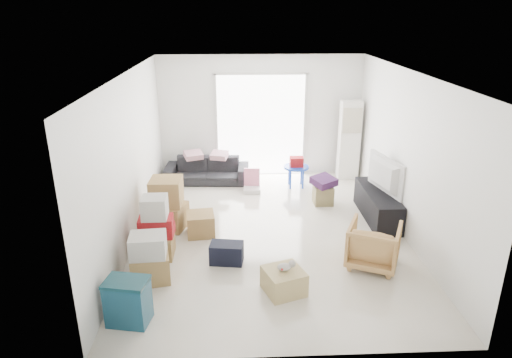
{
  "coord_description": "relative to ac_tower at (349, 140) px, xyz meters",
  "views": [
    {
      "loc": [
        -0.56,
        -7.02,
        3.62
      ],
      "look_at": [
        -0.23,
        0.2,
        0.91
      ],
      "focal_mm": 32.0,
      "sensor_mm": 36.0,
      "label": 1
    }
  ],
  "objects": [
    {
      "name": "plush_bunny",
      "position": [
        -1.87,
        -4.41,
        -0.49
      ],
      "size": [
        0.26,
        0.15,
        0.13
      ],
      "rotation": [
        0.0,
        0.0,
        0.37
      ],
      "color": "#B2ADA8",
      "rests_on": "wood_crate"
    },
    {
      "name": "duffel_bag",
      "position": [
        -2.68,
        -3.61,
        -0.72
      ],
      "size": [
        0.53,
        0.36,
        0.31
      ],
      "primitive_type": "cube",
      "rotation": [
        0.0,
        0.0,
        -0.14
      ],
      "color": "black",
      "rests_on": "room_shell"
    },
    {
      "name": "box_stack_b",
      "position": [
        -3.75,
        -3.36,
        -0.45
      ],
      "size": [
        0.53,
        0.49,
        0.99
      ],
      "rotation": [
        0.0,
        0.0,
        -0.0
      ],
      "color": "olive",
      "rests_on": "room_shell"
    },
    {
      "name": "television",
      "position": [
        0.05,
        -2.17,
        -0.28
      ],
      "size": [
        0.88,
        1.22,
        0.14
      ],
      "primitive_type": "imported",
      "rotation": [
        0.0,
        0.0,
        1.81
      ],
      "color": "black",
      "rests_on": "tv_console"
    },
    {
      "name": "storage_bins",
      "position": [
        -3.85,
        -4.96,
        -0.58
      ],
      "size": [
        0.57,
        0.45,
        0.59
      ],
      "rotation": [
        0.0,
        0.0,
        -0.19
      ],
      "color": "navy",
      "rests_on": "room_shell"
    },
    {
      "name": "room_shell",
      "position": [
        -1.95,
        -2.65,
        0.48
      ],
      "size": [
        4.98,
        6.48,
        3.18
      ],
      "color": "silver",
      "rests_on": "ground"
    },
    {
      "name": "blanket",
      "position": [
        -0.82,
        -1.47,
        -0.44
      ],
      "size": [
        0.55,
        0.55,
        0.14
      ],
      "primitive_type": "cube",
      "rotation": [
        0.0,
        0.0,
        0.51
      ],
      "color": "#452051",
      "rests_on": "ottoman"
    },
    {
      "name": "kids_table",
      "position": [
        -1.23,
        -0.53,
        -0.4
      ],
      "size": [
        0.54,
        0.54,
        0.66
      ],
      "rotation": [
        0.0,
        0.0,
        -0.39
      ],
      "color": "#153EBE",
      "rests_on": "room_shell"
    },
    {
      "name": "ottoman",
      "position": [
        -0.82,
        -1.47,
        -0.69
      ],
      "size": [
        0.38,
        0.38,
        0.37
      ],
      "primitive_type": "cube",
      "rotation": [
        0.0,
        0.0,
        0.03
      ],
      "color": "#8E7F52",
      "rests_on": "room_shell"
    },
    {
      "name": "wood_crate",
      "position": [
        -1.9,
        -4.41,
        -0.71
      ],
      "size": [
        0.64,
        0.64,
        0.33
      ],
      "primitive_type": "cube",
      "rotation": [
        0.0,
        0.0,
        0.35
      ],
      "color": "tan",
      "rests_on": "room_shell"
    },
    {
      "name": "pillow_right",
      "position": [
        -2.88,
        -0.18,
        -0.1
      ],
      "size": [
        0.42,
        0.37,
        0.12
      ],
      "primitive_type": "cube",
      "rotation": [
        0.0,
        0.0,
        -0.28
      ],
      "color": "#BF8B9C",
      "rests_on": "sofa"
    },
    {
      "name": "box_stack_a",
      "position": [
        -3.75,
        -4.05,
        -0.54
      ],
      "size": [
        0.61,
        0.54,
        0.71
      ],
      "rotation": [
        0.0,
        0.0,
        0.08
      ],
      "color": "olive",
      "rests_on": "room_shell"
    },
    {
      "name": "pillow_left",
      "position": [
        -3.44,
        -0.14,
        -0.1
      ],
      "size": [
        0.51,
        0.45,
        0.13
      ],
      "primitive_type": "cube",
      "rotation": [
        0.0,
        0.0,
        0.35
      ],
      "color": "#BF8B9C",
      "rests_on": "sofa"
    },
    {
      "name": "box_stack_c",
      "position": [
        -3.72,
        -2.38,
        -0.43
      ],
      "size": [
        0.73,
        0.66,
        0.91
      ],
      "rotation": [
        0.0,
        0.0,
        -0.17
      ],
      "color": "olive",
      "rests_on": "room_shell"
    },
    {
      "name": "ac_tower",
      "position": [
        0.0,
        0.0,
        0.0
      ],
      "size": [
        0.45,
        0.3,
        1.75
      ],
      "primitive_type": "cube",
      "color": "white",
      "rests_on": "room_shell"
    },
    {
      "name": "armchair",
      "position": [
        -0.5,
        -3.78,
        -0.51
      ],
      "size": [
        0.93,
        0.91,
        0.74
      ],
      "primitive_type": "imported",
      "rotation": [
        0.0,
        0.0,
        2.71
      ],
      "color": "tan",
      "rests_on": "room_shell"
    },
    {
      "name": "tv_console",
      "position": [
        0.05,
        -2.17,
        -0.61
      ],
      "size": [
        0.47,
        1.57,
        0.52
      ],
      "primitive_type": "cube",
      "color": "black",
      "rests_on": "room_shell"
    },
    {
      "name": "loose_box",
      "position": [
        -3.13,
        -2.67,
        -0.68
      ],
      "size": [
        0.51,
        0.51,
        0.38
      ],
      "primitive_type": "cube",
      "rotation": [
        0.0,
        0.0,
        0.12
      ],
      "color": "olive",
      "rests_on": "room_shell"
    },
    {
      "name": "sofa",
      "position": [
        -3.16,
        -0.15,
        -0.52
      ],
      "size": [
        1.85,
        0.65,
        0.71
      ],
      "primitive_type": "imported",
      "rotation": [
        0.0,
        0.0,
        -0.07
      ],
      "color": "#242429",
      "rests_on": "room_shell"
    },
    {
      "name": "sliding_door",
      "position": [
        -1.95,
        0.33,
        0.37
      ],
      "size": [
        2.1,
        0.04,
        2.33
      ],
      "color": "white",
      "rests_on": "room_shell"
    },
    {
      "name": "toy_walker",
      "position": [
        -2.19,
        -0.74,
        -0.74
      ],
      "size": [
        0.37,
        0.33,
        0.47
      ],
      "rotation": [
        0.0,
        0.0,
        -0.06
      ],
      "color": "silver",
      "rests_on": "room_shell"
    }
  ]
}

